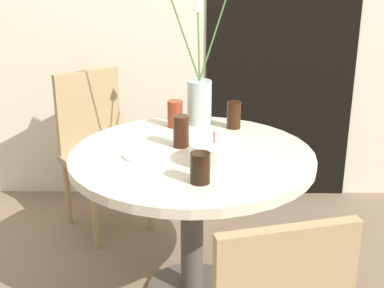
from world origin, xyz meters
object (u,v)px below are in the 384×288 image
drink_glass_1 (234,115)px  drink_glass_2 (200,168)px  birthday_cake (214,153)px  side_plate (145,154)px  flower_vase (198,86)px  drink_glass_3 (181,131)px  drink_glass_0 (175,114)px  chair_near_front (98,143)px

drink_glass_1 → drink_glass_2: size_ratio=1.12×
birthday_cake → side_plate: birthday_cake is taller
flower_vase → drink_glass_3: size_ratio=5.45×
drink_glass_0 → drink_glass_3: (0.04, -0.27, 0.01)m
chair_near_front → drink_glass_2: 1.18m
chair_near_front → side_plate: size_ratio=4.55×
drink_glass_3 → drink_glass_1: bearing=46.4°
birthday_cake → drink_glass_2: bearing=-107.1°
flower_vase → drink_glass_2: flower_vase is taller
birthday_cake → drink_glass_2: birthday_cake is taller
chair_near_front → drink_glass_0: 0.64m
drink_glass_2 → drink_glass_1: bearing=75.4°
drink_glass_2 → flower_vase: bearing=90.6°
chair_near_front → flower_vase: 0.75m
birthday_cake → drink_glass_3: bearing=125.6°
side_plate → drink_glass_1: (0.39, 0.36, 0.06)m
flower_vase → side_plate: flower_vase is taller
chair_near_front → drink_glass_1: bearing=-64.0°
flower_vase → side_plate: size_ratio=3.94×
birthday_cake → drink_glass_3: 0.24m
drink_glass_0 → drink_glass_1: drink_glass_1 is taller
side_plate → drink_glass_2: (0.23, -0.27, 0.05)m
drink_glass_0 → chair_near_front: bearing=141.6°
chair_near_front → drink_glass_3: (0.48, -0.63, 0.28)m
drink_glass_0 → drink_glass_1: bearing=-3.0°
birthday_cake → drink_glass_0: size_ratio=1.53×
drink_glass_0 → drink_glass_2: size_ratio=1.11×
drink_glass_2 → drink_glass_3: (-0.08, 0.37, 0.01)m
flower_vase → chair_near_front: bearing=151.9°
flower_vase → drink_glass_2: bearing=-89.4°
flower_vase → drink_glass_2: 0.72m
drink_glass_2 → drink_glass_0: bearing=100.3°
birthday_cake → drink_glass_0: 0.49m
side_plate → drink_glass_2: bearing=-50.0°
side_plate → drink_glass_3: drink_glass_3 is taller
side_plate → flower_vase: bearing=63.1°
birthday_cake → flower_vase: (-0.06, 0.52, 0.14)m
flower_vase → drink_glass_3: (-0.07, -0.33, -0.12)m
drink_glass_0 → drink_glass_2: drink_glass_0 is taller
flower_vase → drink_glass_2: (0.01, -0.70, -0.13)m
chair_near_front → flower_vase: flower_vase is taller
birthday_cake → drink_glass_3: drink_glass_3 is taller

